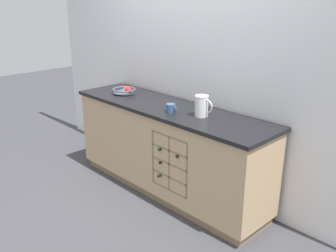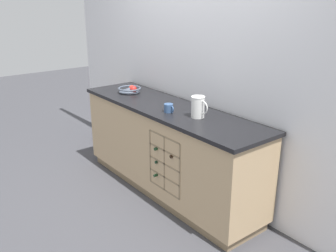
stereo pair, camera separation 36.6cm
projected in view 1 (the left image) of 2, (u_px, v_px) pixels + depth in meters
ground_plane at (168, 190)px, 3.90m from camera, size 14.00×14.00×0.00m
back_wall at (193, 64)px, 3.70m from camera, size 4.62×0.06×2.55m
kitchen_island at (168, 149)px, 3.74m from camera, size 2.26×0.61×0.91m
fruit_bowl at (124, 90)px, 4.05m from camera, size 0.25×0.25×0.08m
white_pitcher at (202, 106)px, 3.27m from camera, size 0.18×0.12×0.19m
ceramic_mug at (171, 108)px, 3.41m from camera, size 0.12×0.08×0.08m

